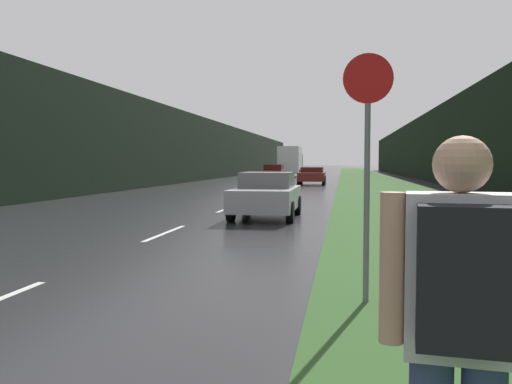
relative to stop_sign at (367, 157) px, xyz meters
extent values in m
cube|color=#2D5123|center=(2.31, 33.37, -1.78)|extent=(6.00, 240.00, 0.02)
cube|color=silver|center=(-4.57, 5.95, -1.79)|extent=(0.12, 3.00, 0.01)
cube|color=silver|center=(-4.57, 12.95, -1.79)|extent=(0.12, 3.00, 0.01)
cube|color=silver|center=(-4.57, 19.95, -1.79)|extent=(0.12, 3.00, 0.01)
cube|color=black|center=(-14.44, 43.37, 1.23)|extent=(2.00, 140.00, 6.04)
cube|color=black|center=(8.31, 43.37, 1.38)|extent=(2.00, 140.00, 6.35)
cylinder|color=slate|center=(0.00, 0.00, -0.57)|extent=(0.07, 0.07, 2.44)
cylinder|color=#B71414|center=(0.00, 0.00, 0.95)|extent=(0.60, 0.02, 0.60)
cube|color=silver|center=(0.18, -4.40, -0.52)|extent=(0.45, 0.29, 0.67)
sphere|color=tan|center=(0.18, -4.40, -0.07)|extent=(0.23, 0.23, 0.23)
cylinder|color=tan|center=(-0.08, -4.37, -0.50)|extent=(0.10, 0.10, 0.64)
cube|color=black|center=(0.16, -4.61, -0.49)|extent=(0.36, 0.22, 0.54)
cube|color=#9E9EA3|center=(-2.63, 9.93, -1.18)|extent=(1.82, 4.10, 0.66)
cube|color=#5E5E61|center=(-2.63, 10.13, -0.61)|extent=(1.55, 1.84, 0.48)
cylinder|color=black|center=(-1.76, 8.65, -1.48)|extent=(0.20, 0.62, 0.62)
cylinder|color=black|center=(-3.49, 8.65, -1.48)|extent=(0.20, 0.62, 0.62)
cylinder|color=black|center=(-1.76, 11.20, -1.48)|extent=(0.20, 0.62, 0.62)
cylinder|color=black|center=(-3.49, 11.20, -1.48)|extent=(0.20, 0.62, 0.62)
cube|color=maroon|center=(-2.63, 34.88, -1.16)|extent=(1.93, 4.27, 0.64)
cube|color=#40120F|center=(-2.63, 35.10, -0.64)|extent=(1.64, 1.92, 0.40)
cylinder|color=black|center=(-1.71, 33.56, -1.45)|extent=(0.20, 0.69, 0.69)
cylinder|color=black|center=(-3.55, 33.56, -1.45)|extent=(0.20, 0.69, 0.69)
cylinder|color=black|center=(-1.71, 36.21, -1.45)|extent=(0.20, 0.69, 0.69)
cylinder|color=black|center=(-3.55, 36.21, -1.45)|extent=(0.20, 0.69, 0.69)
cube|color=maroon|center=(-6.50, 42.38, -1.15)|extent=(1.89, 4.53, 0.71)
cube|color=#40120F|center=(-6.50, 42.16, -0.52)|extent=(1.60, 2.04, 0.53)
cylinder|color=black|center=(-7.40, 43.79, -1.47)|extent=(0.20, 0.64, 0.64)
cylinder|color=black|center=(-5.61, 43.79, -1.47)|extent=(0.20, 0.64, 0.64)
cylinder|color=black|center=(-7.40, 40.98, -1.47)|extent=(0.20, 0.64, 0.64)
cylinder|color=black|center=(-5.61, 40.98, -1.47)|extent=(0.20, 0.64, 0.64)
cube|color=gray|center=(-6.50, 61.24, -0.20)|extent=(2.34, 2.41, 2.37)
cube|color=silver|center=(-6.50, 57.42, 0.20)|extent=(2.46, 5.22, 3.16)
cylinder|color=black|center=(-7.67, 60.99, -1.34)|extent=(0.28, 0.90, 0.90)
cylinder|color=black|center=(-5.33, 60.99, -1.34)|extent=(0.28, 0.90, 0.90)
cylinder|color=black|center=(-7.67, 56.11, -1.34)|extent=(0.28, 0.90, 0.90)
cylinder|color=black|center=(-5.33, 56.11, -1.34)|extent=(0.28, 0.90, 0.90)
camera|label=1|loc=(-0.29, -6.68, -0.06)|focal=38.00mm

